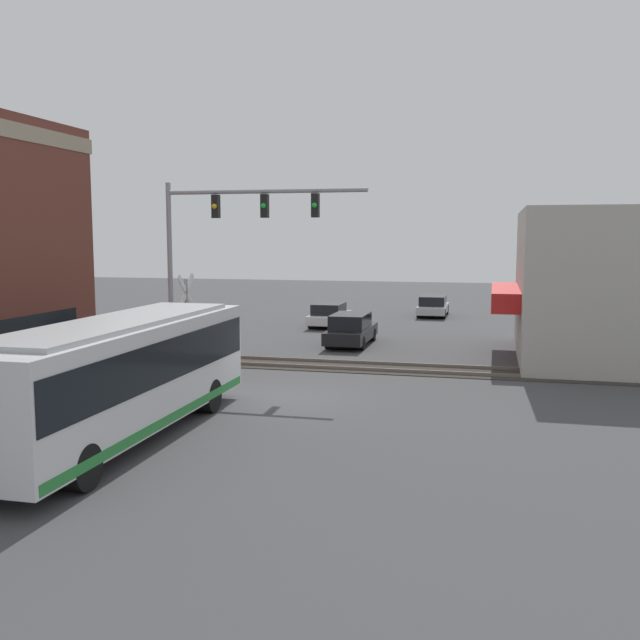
{
  "coord_description": "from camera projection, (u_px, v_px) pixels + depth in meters",
  "views": [
    {
      "loc": [
        -21.65,
        -6.43,
        5.24
      ],
      "look_at": [
        3.52,
        -0.27,
        2.17
      ],
      "focal_mm": 40.0,
      "sensor_mm": 36.0,
      "label": 1
    }
  ],
  "objects": [
    {
      "name": "parked_car_black",
      "position": [
        351.0,
        330.0,
        34.3
      ],
      "size": [
        4.87,
        1.82,
        1.53
      ],
      "color": "black",
      "rests_on": "ground"
    },
    {
      "name": "crossing_signal",
      "position": [
        186.0,
        313.0,
        27.31
      ],
      "size": [
        1.41,
        1.18,
        3.81
      ],
      "color": "gray",
      "rests_on": "ground"
    },
    {
      "name": "rail_track_near",
      "position": [
        328.0,
        365.0,
        28.8
      ],
      "size": [
        2.6,
        60.0,
        0.15
      ],
      "color": "#332D28",
      "rests_on": "ground"
    },
    {
      "name": "ground_plane",
      "position": [
        286.0,
        399.0,
        23.01
      ],
      "size": [
        120.0,
        120.0,
        0.0
      ],
      "primitive_type": "plane",
      "color": "#424244"
    },
    {
      "name": "traffic_signal_gantry",
      "position": [
        226.0,
        230.0,
        27.8
      ],
      "size": [
        0.42,
        8.12,
        7.33
      ],
      "color": "gray",
      "rests_on": "ground"
    },
    {
      "name": "shop_building",
      "position": [
        627.0,
        286.0,
        29.87
      ],
      "size": [
        10.33,
        9.99,
        6.33
      ],
      "color": "#B2ADA3",
      "rests_on": "ground"
    },
    {
      "name": "parked_car_silver",
      "position": [
        433.0,
        307.0,
        46.62
      ],
      "size": [
        4.38,
        1.82,
        1.36
      ],
      "color": "#B7B7BC",
      "rests_on": "ground"
    },
    {
      "name": "parked_car_white",
      "position": [
        329.0,
        316.0,
        41.32
      ],
      "size": [
        4.21,
        1.82,
        1.37
      ],
      "color": "silver",
      "rests_on": "ground"
    },
    {
      "name": "city_bus",
      "position": [
        121.0,
        374.0,
        18.24
      ],
      "size": [
        10.8,
        2.59,
        3.13
      ],
      "color": "silver",
      "rests_on": "ground"
    }
  ]
}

